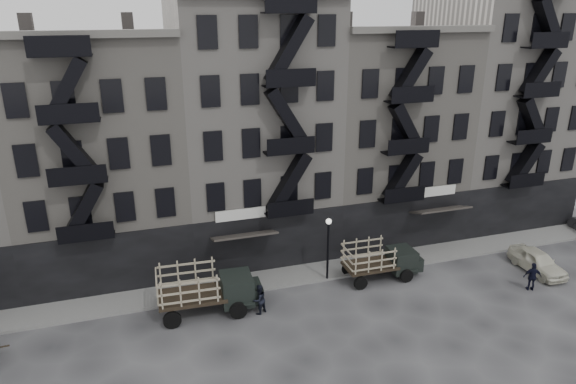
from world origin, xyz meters
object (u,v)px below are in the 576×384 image
object	(u,v)px
stake_truck_east	(381,258)
policeman	(532,277)
car_east	(537,261)
stake_truck_west	(206,286)
pedestrian_mid	(259,299)

from	to	relation	value
stake_truck_east	policeman	distance (m)	9.24
car_east	policeman	bearing A→B (deg)	-137.75
stake_truck_west	pedestrian_mid	bearing A→B (deg)	-17.27
car_east	pedestrian_mid	bearing A→B (deg)	178.53
stake_truck_west	stake_truck_east	xyz separation A→B (m)	(11.21, 0.52, -0.21)
pedestrian_mid	stake_truck_west	bearing A→B (deg)	-48.28
pedestrian_mid	policeman	world-z (taller)	policeman
stake_truck_west	car_east	world-z (taller)	stake_truck_west
pedestrian_mid	stake_truck_east	bearing A→B (deg)	162.34
car_east	policeman	size ratio (longest dim) A/B	2.33
stake_truck_west	policeman	distance (m)	19.79
car_east	pedestrian_mid	xyz separation A→B (m)	(-18.73, 0.80, 0.17)
stake_truck_east	car_east	xyz separation A→B (m)	(10.31, -2.35, -0.73)
policeman	pedestrian_mid	bearing A→B (deg)	12.84
policeman	car_east	bearing A→B (deg)	-116.88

